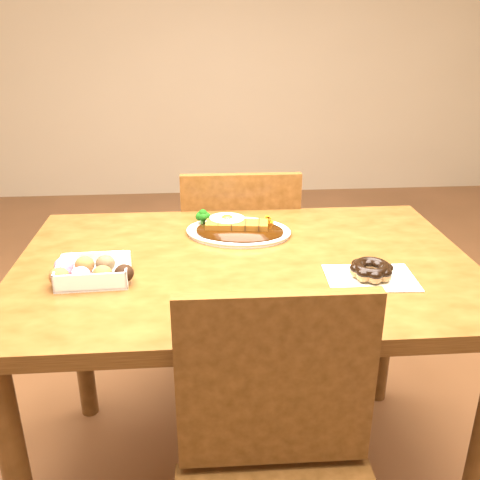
{
  "coord_description": "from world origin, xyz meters",
  "views": [
    {
      "loc": [
        -0.11,
        -1.28,
        1.34
      ],
      "look_at": [
        -0.01,
        -0.01,
        0.81
      ],
      "focal_mm": 40.0,
      "sensor_mm": 36.0,
      "label": 1
    }
  ],
  "objects": [
    {
      "name": "katsu_curry_plate",
      "position": [
        -0.01,
        0.19,
        0.77
      ],
      "size": [
        0.34,
        0.27,
        0.06
      ],
      "rotation": [
        0.0,
        0.0,
        -0.2
      ],
      "color": "white",
      "rests_on": "table"
    },
    {
      "name": "ground",
      "position": [
        0.0,
        0.0,
        0.0
      ],
      "size": [
        6.0,
        6.0,
        0.0
      ],
      "primitive_type": "plane",
      "color": "brown",
      "rests_on": "ground"
    },
    {
      "name": "table",
      "position": [
        0.0,
        0.0,
        0.65
      ],
      "size": [
        1.2,
        0.8,
        0.75
      ],
      "color": "#45280D",
      "rests_on": "ground"
    },
    {
      "name": "donut_box",
      "position": [
        -0.38,
        -0.09,
        0.77
      ],
      "size": [
        0.2,
        0.14,
        0.05
      ],
      "rotation": [
        0.0,
        0.0,
        0.04
      ],
      "color": "white",
      "rests_on": "table"
    },
    {
      "name": "pon_de_ring",
      "position": [
        0.3,
        -0.13,
        0.77
      ],
      "size": [
        0.22,
        0.16,
        0.04
      ],
      "rotation": [
        0.0,
        0.0,
        -0.05
      ],
      "color": "silver",
      "rests_on": "table"
    },
    {
      "name": "chair_far",
      "position": [
        0.02,
        0.53,
        0.48
      ],
      "size": [
        0.43,
        0.43,
        0.87
      ],
      "rotation": [
        0.0,
        0.0,
        3.13
      ],
      "color": "#45280D",
      "rests_on": "ground"
    }
  ]
}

